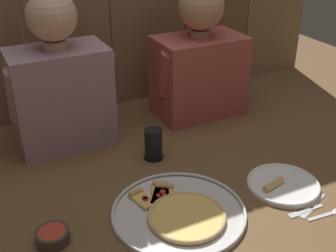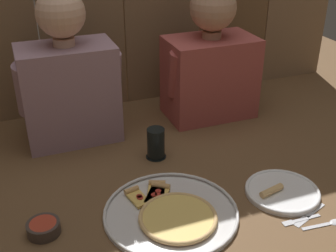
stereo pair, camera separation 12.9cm
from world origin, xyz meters
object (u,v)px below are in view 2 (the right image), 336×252
(pizza_tray, at_px, (172,213))
(dipping_bowl, at_px, (44,227))
(diner_right, at_px, (211,59))
(drinking_glass, at_px, (156,143))
(diner_left, at_px, (68,75))
(dinner_plate, at_px, (282,191))

(pizza_tray, distance_m, dipping_bowl, 0.38)
(pizza_tray, height_order, dipping_bowl, dipping_bowl)
(diner_right, bearing_deg, pizza_tray, -124.50)
(drinking_glass, height_order, dipping_bowl, drinking_glass)
(dipping_bowl, relative_size, diner_left, 0.16)
(dipping_bowl, height_order, diner_left, diner_left)
(pizza_tray, distance_m, drinking_glass, 0.35)
(diner_left, bearing_deg, dipping_bowl, -109.08)
(pizza_tray, xyz_separation_m, diner_right, (0.41, 0.60, 0.25))
(dipping_bowl, height_order, diner_right, diner_right)
(dipping_bowl, relative_size, diner_right, 0.17)
(drinking_glass, relative_size, dipping_bowl, 1.21)
(pizza_tray, height_order, dinner_plate, dinner_plate)
(pizza_tray, bearing_deg, dipping_bowl, 170.86)
(dinner_plate, height_order, drinking_glass, drinking_glass)
(pizza_tray, xyz_separation_m, dipping_bowl, (-0.38, 0.06, 0.01))
(diner_left, bearing_deg, diner_right, 0.06)
(dipping_bowl, bearing_deg, pizza_tray, -9.14)
(drinking_glass, relative_size, diner_right, 0.20)
(drinking_glass, distance_m, diner_left, 0.43)
(drinking_glass, distance_m, diner_right, 0.48)
(dinner_plate, bearing_deg, diner_left, 132.13)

